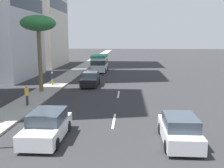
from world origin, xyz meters
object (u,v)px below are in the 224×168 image
Objects in this scene: car_third at (47,126)px; pedestrian_mid_block at (52,78)px; car_fourth at (179,130)px; car_lead at (91,79)px; minibus_second at (100,62)px; palm_tree at (38,25)px; pedestrian_by_tree at (27,94)px.

pedestrian_mid_block is (15.77, 4.36, 0.24)m from car_third.
car_lead is at bearing 23.52° from car_fourth.
minibus_second is 18.12m from palm_tree.
car_fourth is at bearing 23.52° from car_lead.
palm_tree reaches higher than pedestrian_mid_block.
car_fourth is 12.95m from pedestrian_by_tree.
minibus_second is 29.11m from car_third.
car_lead reaches higher than car_fourth.
pedestrian_mid_block is at bearing -82.38° from car_lead.
car_third is at bearing -159.88° from palm_tree.
minibus_second reaches higher than car_lead.
minibus_second is at bearing -178.65° from car_lead.
minibus_second is 4.02× the size of pedestrian_mid_block.
minibus_second is at bearing 14.35° from car_fourth.
pedestrian_mid_block reaches higher than car_lead.
car_third is 16.37m from pedestrian_mid_block.
car_lead is 10.46m from pedestrian_by_tree.
pedestrian_by_tree reaches higher than car_lead.
minibus_second reaches higher than car_fourth.
minibus_second is 1.50× the size of car_fourth.
pedestrian_mid_block is at bearing -2.51° from palm_tree.
minibus_second reaches higher than pedestrian_mid_block.
car_third is at bearing 92.88° from pedestrian_by_tree.
car_lead is 4.48m from pedestrian_mid_block.
car_lead is at bearing -138.38° from pedestrian_by_tree.
car_third is 2.62× the size of pedestrian_by_tree.
car_fourth is at bearing -151.21° from pedestrian_mid_block.
palm_tree is (-16.79, 4.29, 5.30)m from minibus_second.
pedestrian_mid_block is 0.20× the size of palm_tree.
pedestrian_by_tree is (-9.72, 3.85, 0.27)m from car_lead.
minibus_second is at bearing -179.56° from car_third.
palm_tree is at bearing 43.40° from car_fourth.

